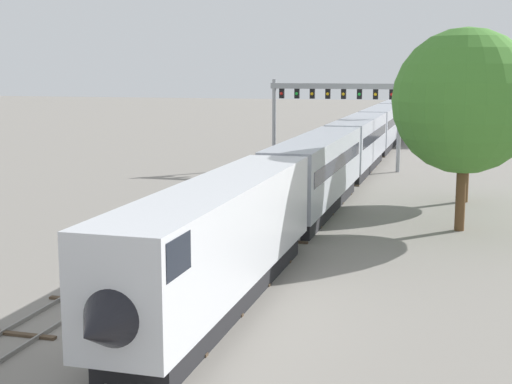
{
  "coord_description": "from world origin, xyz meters",
  "views": [
    {
      "loc": [
        10.83,
        -23.04,
        9.11
      ],
      "look_at": [
        1.0,
        12.0,
        3.0
      ],
      "focal_mm": 51.35,
      "sensor_mm": 36.0,
      "label": 1
    }
  ],
  "objects": [
    {
      "name": "signal_gantry",
      "position": [
        -0.25,
        43.18,
        6.1
      ],
      "size": [
        12.1,
        0.49,
        8.21
      ],
      "color": "#999BA0",
      "rests_on": "ground"
    },
    {
      "name": "track_main",
      "position": [
        2.0,
        60.0,
        0.07
      ],
      "size": [
        2.6,
        200.0,
        0.16
      ],
      "color": "slate",
      "rests_on": "ground"
    },
    {
      "name": "ground_plane",
      "position": [
        0.0,
        0.0,
        0.0
      ],
      "size": [
        400.0,
        400.0,
        0.0
      ],
      "primitive_type": "plane",
      "color": "gray"
    },
    {
      "name": "track_near",
      "position": [
        -3.5,
        40.0,
        0.07
      ],
      "size": [
        2.6,
        160.0,
        0.16
      ],
      "color": "slate",
      "rests_on": "ground"
    },
    {
      "name": "passenger_train",
      "position": [
        2.0,
        52.89,
        2.61
      ],
      "size": [
        3.04,
        118.5,
        4.8
      ],
      "color": "silver",
      "rests_on": "ground"
    },
    {
      "name": "trackside_tree_mid",
      "position": [
        11.23,
        29.12,
        6.18
      ],
      "size": [
        6.26,
        6.26,
        9.34
      ],
      "color": "brown",
      "rests_on": "ground"
    },
    {
      "name": "trackside_tree_left",
      "position": [
        10.98,
        19.56,
        7.36
      ],
      "size": [
        8.12,
        8.12,
        11.43
      ],
      "color": "brown",
      "rests_on": "ground"
    }
  ]
}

